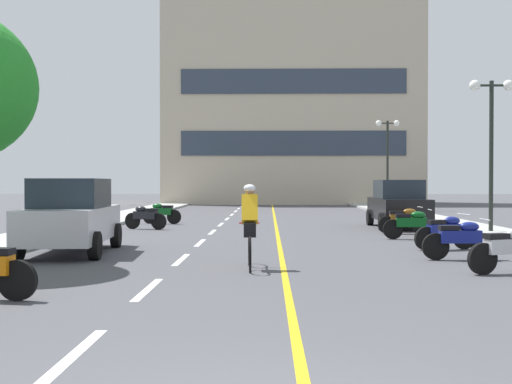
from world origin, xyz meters
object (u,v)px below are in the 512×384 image
at_px(parked_car_mid, 398,204).
at_px(motorcycle_7, 145,216).
at_px(street_lamp_far, 388,144).
at_px(motorcycle_4, 445,231).
at_px(motorcycle_6, 404,220).
at_px(motorcycle_5, 412,224).
at_px(street_lamp_mid, 491,120).
at_px(parked_car_near, 71,216).
at_px(cyclist_rider, 250,224).
at_px(motorcycle_3, 461,239).
at_px(motorcycle_8, 162,213).
at_px(motorcycle_2, 508,249).

distance_m(parked_car_mid, motorcycle_7, 9.53).
relative_size(street_lamp_far, motorcycle_7, 3.31).
bearing_deg(motorcycle_4, street_lamp_far, 83.16).
bearing_deg(motorcycle_6, motorcycle_5, -95.43).
xyz_separation_m(street_lamp_mid, motorcycle_7, (-11.90, 2.16, -3.31)).
relative_size(street_lamp_mid, motorcycle_7, 3.05).
xyz_separation_m(street_lamp_mid, motorcycle_5, (-3.02, -1.87, -3.31)).
height_order(parked_car_near, cyclist_rider, parked_car_near).
bearing_deg(motorcycle_3, motorcycle_6, 87.95).
distance_m(motorcycle_6, motorcycle_7, 9.28).
relative_size(street_lamp_mid, cyclist_rider, 2.82).
bearing_deg(motorcycle_8, motorcycle_6, -29.39).
xyz_separation_m(parked_car_mid, motorcycle_8, (-9.38, 2.13, -0.44)).
xyz_separation_m(motorcycle_8, cyclist_rider, (4.07, -13.85, 0.41)).
bearing_deg(motorcycle_6, motorcycle_2, -90.01).
height_order(parked_car_near, motorcycle_7, parked_car_near).
xyz_separation_m(street_lamp_mid, motorcycle_2, (-2.83, -9.19, -3.31)).
relative_size(parked_car_mid, motorcycle_8, 2.52).
relative_size(motorcycle_6, cyclist_rider, 0.96).
bearing_deg(motorcycle_4, parked_car_near, -173.83).
relative_size(street_lamp_mid, parked_car_near, 1.16).
distance_m(street_lamp_mid, motorcycle_7, 12.54).
relative_size(street_lamp_far, motorcycle_2, 3.28).
height_order(street_lamp_mid, cyclist_rider, street_lamp_mid).
bearing_deg(motorcycle_4, motorcycle_5, 93.71).
xyz_separation_m(motorcycle_5, motorcycle_7, (-8.88, 4.03, 0.00)).
distance_m(motorcycle_8, cyclist_rider, 14.44).
bearing_deg(cyclist_rider, parked_car_mid, 65.61).
relative_size(parked_car_near, parked_car_mid, 1.02).
xyz_separation_m(motorcycle_6, motorcycle_7, (-9.07, 1.96, 0.00)).
bearing_deg(motorcycle_5, street_lamp_far, 81.61).
bearing_deg(motorcycle_4, motorcycle_2, -90.00).
bearing_deg(street_lamp_far, street_lamp_mid, -89.87).
bearing_deg(motorcycle_4, motorcycle_8, 131.55).
xyz_separation_m(street_lamp_mid, parked_car_near, (-12.17, -5.88, -2.87)).
relative_size(parked_car_mid, cyclist_rider, 2.37).
relative_size(street_lamp_far, motorcycle_8, 3.24).
bearing_deg(parked_car_mid, cyclist_rider, -114.39).
height_order(motorcycle_3, motorcycle_7, same).
relative_size(motorcycle_4, motorcycle_8, 1.00).
distance_m(parked_car_near, motorcycle_5, 10.00).
distance_m(parked_car_near, motorcycle_6, 11.16).
height_order(motorcycle_8, cyclist_rider, cyclist_rider).
relative_size(motorcycle_3, motorcycle_5, 1.00).
distance_m(parked_car_mid, motorcycle_2, 12.33).
xyz_separation_m(motorcycle_6, cyclist_rider, (-4.92, -8.79, 0.41)).
bearing_deg(parked_car_near, motorcycle_5, 23.68).
height_order(parked_car_near, parked_car_mid, same).
distance_m(street_lamp_mid, cyclist_rider, 11.92).
relative_size(motorcycle_3, motorcycle_6, 1.00).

